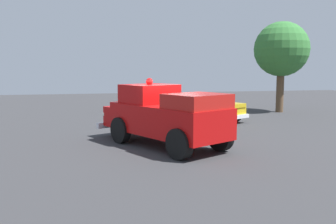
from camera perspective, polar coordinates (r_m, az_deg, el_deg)
name	(u,v)px	position (r m, az deg, el deg)	size (l,w,h in m)	color
ground_plane	(166,144)	(14.23, -0.24, -5.13)	(60.00, 60.00, 0.00)	#333335
vintage_fire_truck	(164,115)	(13.79, -0.63, -0.47)	(4.66, 6.29, 2.59)	black
classic_hot_rod	(207,107)	(20.81, 6.22, 0.74)	(3.69, 4.72, 1.46)	black
lawn_chair_near_truck	(149,108)	(21.94, -2.94, 0.68)	(0.62, 0.62, 1.02)	#B7BABF
lawn_chair_by_car	(214,118)	(17.55, 7.35, -0.93)	(0.63, 0.63, 1.02)	#B7BABF
spectator_seated	(152,106)	(21.92, -2.60, 0.95)	(0.62, 0.51, 1.29)	#383842
spectator_standing	(223,115)	(15.70, 8.67, -0.50)	(0.46, 0.58, 1.68)	#2D334C
oak_tree_left	(282,50)	(25.72, 17.50, 9.37)	(3.66, 3.66, 6.09)	brown
traffic_cone	(129,124)	(17.58, -6.12, -1.84)	(0.40, 0.40, 0.64)	orange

